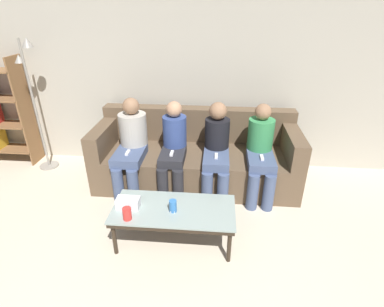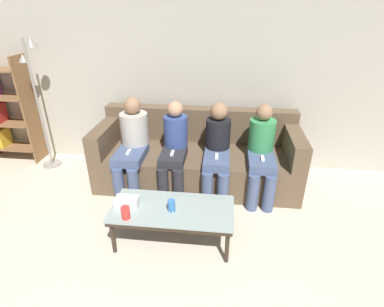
{
  "view_description": "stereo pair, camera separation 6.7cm",
  "coord_description": "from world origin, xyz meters",
  "px_view_note": "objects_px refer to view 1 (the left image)",
  "views": [
    {
      "loc": [
        0.26,
        -0.42,
        2.15
      ],
      "look_at": [
        0.0,
        2.42,
        0.7
      ],
      "focal_mm": 28.0,
      "sensor_mm": 36.0,
      "label": 1
    },
    {
      "loc": [
        0.32,
        -0.41,
        2.15
      ],
      "look_at": [
        0.0,
        2.42,
        0.7
      ],
      "focal_mm": 28.0,
      "sensor_mm": 36.0,
      "label": 2
    }
  ],
  "objects_px": {
    "cup_near_left": "(173,206)",
    "seated_person_left_end": "(131,143)",
    "cup_near_right": "(127,214)",
    "tissue_box": "(128,203)",
    "standing_lamp": "(33,93)",
    "seated_person_mid_left": "(173,147)",
    "couch": "(196,157)",
    "seated_person_mid_right": "(217,148)",
    "coffee_table": "(174,212)",
    "game_remote": "(174,207)",
    "seated_person_right_end": "(261,150)"
  },
  "relations": [
    {
      "from": "cup_near_left",
      "to": "seated_person_left_end",
      "type": "bearing_deg",
      "value": 123.32
    },
    {
      "from": "cup_near_right",
      "to": "tissue_box",
      "type": "bearing_deg",
      "value": 103.24
    },
    {
      "from": "standing_lamp",
      "to": "seated_person_mid_left",
      "type": "relative_size",
      "value": 1.6
    },
    {
      "from": "tissue_box",
      "to": "seated_person_left_end",
      "type": "xyz_separation_m",
      "value": [
        -0.22,
        0.97,
        0.17
      ]
    },
    {
      "from": "couch",
      "to": "seated_person_left_end",
      "type": "bearing_deg",
      "value": -163.32
    },
    {
      "from": "couch",
      "to": "seated_person_mid_right",
      "type": "xyz_separation_m",
      "value": [
        0.26,
        -0.25,
        0.27
      ]
    },
    {
      "from": "cup_near_left",
      "to": "tissue_box",
      "type": "height_order",
      "value": "tissue_box"
    },
    {
      "from": "coffee_table",
      "to": "cup_near_left",
      "type": "relative_size",
      "value": 9.76
    },
    {
      "from": "cup_near_left",
      "to": "seated_person_mid_right",
      "type": "xyz_separation_m",
      "value": [
        0.38,
        0.98,
        0.14
      ]
    },
    {
      "from": "cup_near_right",
      "to": "seated_person_left_end",
      "type": "relative_size",
      "value": 0.1
    },
    {
      "from": "cup_near_right",
      "to": "cup_near_left",
      "type": "bearing_deg",
      "value": 20.81
    },
    {
      "from": "game_remote",
      "to": "cup_near_right",
      "type": "bearing_deg",
      "value": -153.96
    },
    {
      "from": "cup_near_left",
      "to": "seated_person_mid_right",
      "type": "distance_m",
      "value": 1.06
    },
    {
      "from": "cup_near_right",
      "to": "game_remote",
      "type": "bearing_deg",
      "value": 26.04
    },
    {
      "from": "couch",
      "to": "seated_person_mid_right",
      "type": "bearing_deg",
      "value": -43.69
    },
    {
      "from": "couch",
      "to": "coffee_table",
      "type": "height_order",
      "value": "couch"
    },
    {
      "from": "coffee_table",
      "to": "standing_lamp",
      "type": "height_order",
      "value": "standing_lamp"
    },
    {
      "from": "coffee_table",
      "to": "seated_person_left_end",
      "type": "bearing_deg",
      "value": 124.44
    },
    {
      "from": "cup_near_right",
      "to": "tissue_box",
      "type": "distance_m",
      "value": 0.18
    },
    {
      "from": "tissue_box",
      "to": "seated_person_mid_right",
      "type": "relative_size",
      "value": 0.2
    },
    {
      "from": "seated_person_left_end",
      "to": "cup_near_left",
      "type": "bearing_deg",
      "value": -56.68
    },
    {
      "from": "tissue_box",
      "to": "seated_person_right_end",
      "type": "bearing_deg",
      "value": 35.79
    },
    {
      "from": "tissue_box",
      "to": "cup_near_right",
      "type": "bearing_deg",
      "value": -76.76
    },
    {
      "from": "cup_near_right",
      "to": "game_remote",
      "type": "height_order",
      "value": "cup_near_right"
    },
    {
      "from": "game_remote",
      "to": "seated_person_left_end",
      "type": "distance_m",
      "value": 1.17
    },
    {
      "from": "game_remote",
      "to": "standing_lamp",
      "type": "height_order",
      "value": "standing_lamp"
    },
    {
      "from": "cup_near_left",
      "to": "seated_person_right_end",
      "type": "distance_m",
      "value": 1.34
    },
    {
      "from": "game_remote",
      "to": "tissue_box",
      "type": "bearing_deg",
      "value": -177.55
    },
    {
      "from": "seated_person_left_end",
      "to": "seated_person_right_end",
      "type": "xyz_separation_m",
      "value": [
        1.55,
        -0.01,
        -0.02
      ]
    },
    {
      "from": "cup_near_left",
      "to": "seated_person_right_end",
      "type": "bearing_deg",
      "value": 47.58
    },
    {
      "from": "tissue_box",
      "to": "standing_lamp",
      "type": "xyz_separation_m",
      "value": [
        -1.59,
        1.37,
        0.64
      ]
    },
    {
      "from": "cup_near_right",
      "to": "seated_person_left_end",
      "type": "xyz_separation_m",
      "value": [
        -0.26,
        1.14,
        0.16
      ]
    },
    {
      "from": "cup_near_left",
      "to": "seated_person_mid_right",
      "type": "height_order",
      "value": "seated_person_mid_right"
    },
    {
      "from": "couch",
      "to": "tissue_box",
      "type": "xyz_separation_m",
      "value": [
        -0.56,
        -1.2,
        0.12
      ]
    },
    {
      "from": "couch",
      "to": "cup_near_left",
      "type": "xyz_separation_m",
      "value": [
        -0.12,
        -1.23,
        0.13
      ]
    },
    {
      "from": "seated_person_right_end",
      "to": "coffee_table",
      "type": "bearing_deg",
      "value": -133.69
    },
    {
      "from": "cup_near_right",
      "to": "couch",
      "type": "bearing_deg",
      "value": 69.44
    },
    {
      "from": "seated_person_mid_right",
      "to": "seated_person_left_end",
      "type": "bearing_deg",
      "value": 179.19
    },
    {
      "from": "tissue_box",
      "to": "seated_person_left_end",
      "type": "height_order",
      "value": "seated_person_left_end"
    },
    {
      "from": "cup_near_left",
      "to": "game_remote",
      "type": "height_order",
      "value": "cup_near_left"
    },
    {
      "from": "tissue_box",
      "to": "coffee_table",
      "type": "bearing_deg",
      "value": 2.45
    },
    {
      "from": "coffee_table",
      "to": "tissue_box",
      "type": "distance_m",
      "value": 0.44
    },
    {
      "from": "cup_near_left",
      "to": "seated_person_left_end",
      "type": "distance_m",
      "value": 1.2
    },
    {
      "from": "couch",
      "to": "tissue_box",
      "type": "bearing_deg",
      "value": -114.83
    },
    {
      "from": "tissue_box",
      "to": "seated_person_mid_right",
      "type": "height_order",
      "value": "seated_person_mid_right"
    },
    {
      "from": "coffee_table",
      "to": "standing_lamp",
      "type": "xyz_separation_m",
      "value": [
        -2.03,
        1.35,
        0.74
      ]
    },
    {
      "from": "game_remote",
      "to": "standing_lamp",
      "type": "xyz_separation_m",
      "value": [
        -2.03,
        1.35,
        0.69
      ]
    },
    {
      "from": "tissue_box",
      "to": "seated_person_mid_left",
      "type": "xyz_separation_m",
      "value": [
        0.3,
        0.96,
        0.14
      ]
    },
    {
      "from": "seated_person_right_end",
      "to": "cup_near_left",
      "type": "bearing_deg",
      "value": -132.42
    },
    {
      "from": "seated_person_left_end",
      "to": "seated_person_mid_right",
      "type": "distance_m",
      "value": 1.04
    }
  ]
}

